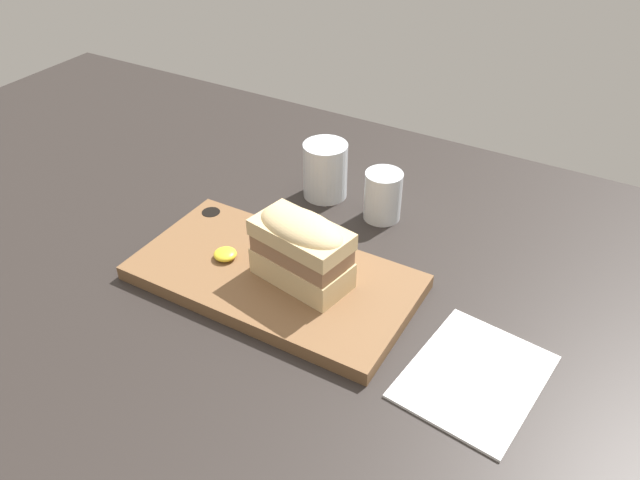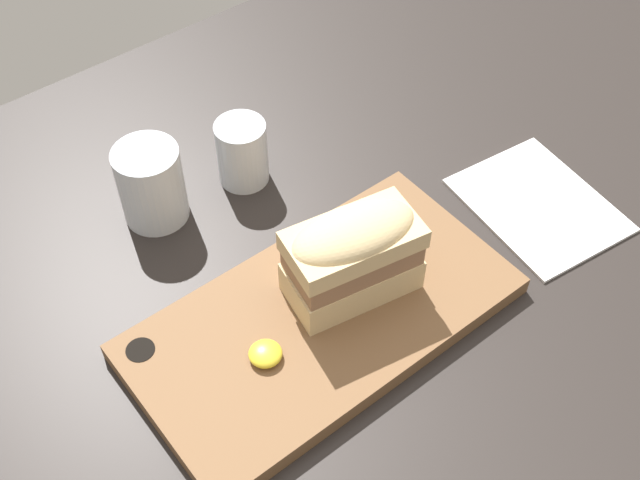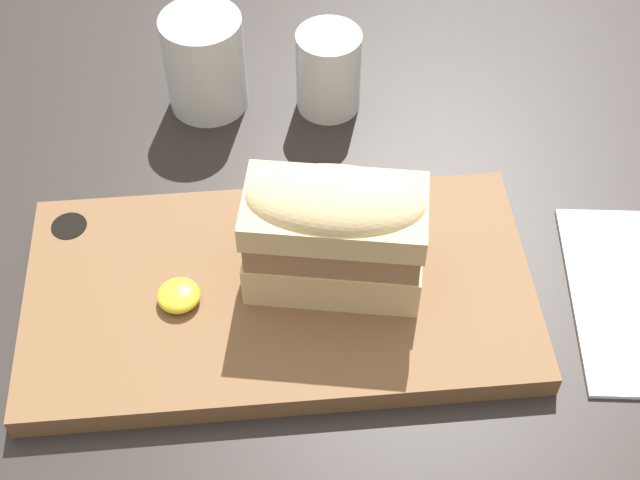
{
  "view_description": "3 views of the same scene",
  "coord_description": "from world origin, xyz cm",
  "px_view_note": "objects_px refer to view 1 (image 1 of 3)",
  "views": [
    {
      "loc": [
        36.24,
        -50.07,
        59.76
      ],
      "look_at": [
        2.51,
        8.49,
        10.0
      ],
      "focal_mm": 35.0,
      "sensor_mm": 36.0,
      "label": 1
    },
    {
      "loc": [
        -33.39,
        -31.88,
        71.24
      ],
      "look_at": [
        -0.94,
        9.15,
        10.46
      ],
      "focal_mm": 45.0,
      "sensor_mm": 36.0,
      "label": 2
    },
    {
      "loc": [
        -3.86,
        -36.03,
        60.42
      ],
      "look_at": [
        -0.29,
        4.49,
        10.75
      ],
      "focal_mm": 50.0,
      "sensor_mm": 36.0,
      "label": 3
    }
  ],
  "objects_px": {
    "serving_board": "(274,277)",
    "wine_glass": "(383,198)",
    "water_glass": "(325,173)",
    "napkin": "(475,376)",
    "sandwich": "(301,247)"
  },
  "relations": [
    {
      "from": "serving_board",
      "to": "water_glass",
      "type": "height_order",
      "value": "water_glass"
    },
    {
      "from": "serving_board",
      "to": "water_glass",
      "type": "distance_m",
      "value": 0.25
    },
    {
      "from": "napkin",
      "to": "water_glass",
      "type": "bearing_deg",
      "value": 143.15
    },
    {
      "from": "serving_board",
      "to": "wine_glass",
      "type": "height_order",
      "value": "wine_glass"
    },
    {
      "from": "napkin",
      "to": "serving_board",
      "type": "bearing_deg",
      "value": 174.93
    },
    {
      "from": "serving_board",
      "to": "napkin",
      "type": "relative_size",
      "value": 2.0
    },
    {
      "from": "serving_board",
      "to": "sandwich",
      "type": "distance_m",
      "value": 0.08
    },
    {
      "from": "wine_glass",
      "to": "serving_board",
      "type": "bearing_deg",
      "value": -104.99
    },
    {
      "from": "water_glass",
      "to": "napkin",
      "type": "bearing_deg",
      "value": -36.85
    },
    {
      "from": "water_glass",
      "to": "napkin",
      "type": "xyz_separation_m",
      "value": [
        0.36,
        -0.27,
        -0.04
      ]
    },
    {
      "from": "wine_glass",
      "to": "napkin",
      "type": "height_order",
      "value": "wine_glass"
    },
    {
      "from": "serving_board",
      "to": "wine_glass",
      "type": "bearing_deg",
      "value": 75.01
    },
    {
      "from": "sandwich",
      "to": "serving_board",
      "type": "bearing_deg",
      "value": -173.08
    },
    {
      "from": "sandwich",
      "to": "water_glass",
      "type": "xyz_separation_m",
      "value": [
        -0.1,
        0.24,
        -0.04
      ]
    },
    {
      "from": "water_glass",
      "to": "napkin",
      "type": "distance_m",
      "value": 0.45
    }
  ]
}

